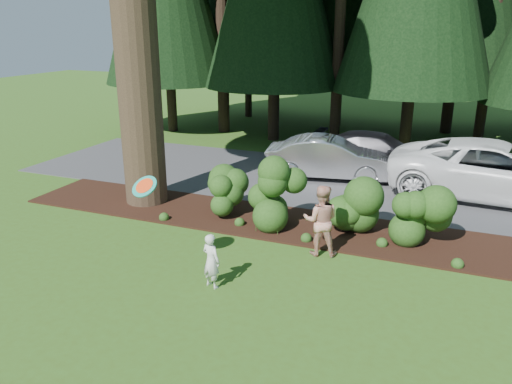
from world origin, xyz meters
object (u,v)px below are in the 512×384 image
Objects in this scene: car_silver_wagon at (330,158)px; frisbee at (145,186)px; adult at (321,220)px; car_dark_suv at (377,152)px; child at (211,261)px; car_white_suv at (497,171)px.

frisbee is (-1.74, -8.63, 1.34)m from car_silver_wagon.
adult is at bearing -178.78° from car_silver_wagon.
car_dark_suv is (1.40, 1.64, -0.04)m from car_silver_wagon.
frisbee reaches higher than child.
car_silver_wagon is at bearing 138.21° from car_dark_suv.
car_white_suv reaches higher than car_dark_suv.
car_silver_wagon is 5.30m from car_white_suv.
child is at bearing 168.59° from car_dark_suv.
child is at bearing 148.88° from car_white_suv.
adult is 2.95× the size of frisbee.
car_silver_wagon is 3.73× the size of child.
car_silver_wagon is 2.58× the size of adult.
car_dark_suv is at bearing -82.35° from child.
child is 0.69× the size of adult.
frisbee is (-1.35, -0.20, 1.50)m from child.
car_silver_wagon is 0.93× the size of car_dark_suv.
car_dark_suv is 10.83m from frisbee.
frisbee is at bearing 161.67° from car_dark_suv.
car_dark_suv is 10.23m from child.
car_silver_wagon is 6.21m from adult.
child is 2.90m from adult.
child is (-5.68, -8.20, -0.33)m from car_white_suv.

